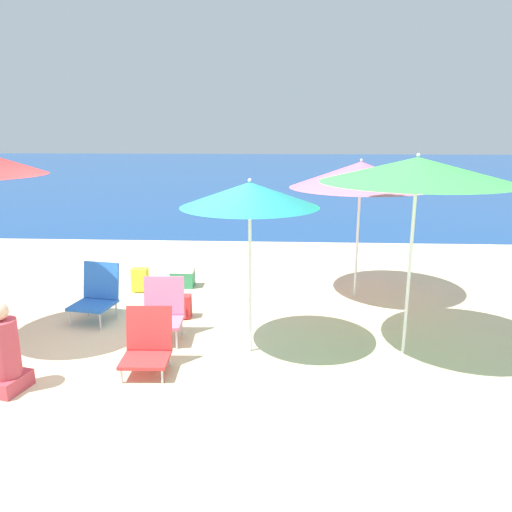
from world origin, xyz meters
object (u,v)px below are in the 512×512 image
object	(u,v)px
beach_umbrella_pink	(361,175)
backpack_yellow	(140,280)
beach_chair_blue	(97,293)
cooler_box	(183,277)
beach_chair_pink	(163,309)
person_seated_near	(4,354)
beach_umbrella_teal	(250,195)
backpack_red	(179,307)
beach_chair_red	(147,343)
beach_umbrella_green	(417,170)

from	to	relation	value
beach_umbrella_pink	backpack_yellow	size ratio (longest dim) A/B	5.60
beach_chair_blue	cooler_box	xyz separation A→B (m)	(0.85, 1.49, -0.21)
beach_chair_pink	person_seated_near	size ratio (longest dim) A/B	0.82
beach_umbrella_pink	beach_chair_pink	xyz separation A→B (m)	(-2.55, -1.76, -1.47)
beach_umbrella_teal	beach_umbrella_pink	xyz separation A→B (m)	(1.47, 2.06, 0.04)
person_seated_near	backpack_red	xyz separation A→B (m)	(1.28, 2.02, -0.23)
beach_chair_pink	backpack_red	distance (m)	0.73
beach_umbrella_pink	beach_chair_red	world-z (taller)	beach_umbrella_pink
person_seated_near	backpack_yellow	world-z (taller)	person_seated_near
beach_chair_red	backpack_red	distance (m)	1.51
backpack_yellow	beach_umbrella_teal	bearing A→B (deg)	-48.00
beach_umbrella_teal	backpack_red	distance (m)	2.19
beach_umbrella_green	cooler_box	size ratio (longest dim) A/B	5.95
beach_umbrella_teal	beach_chair_pink	bearing A→B (deg)	164.25
beach_chair_pink	person_seated_near	xyz separation A→B (m)	(-1.23, -1.33, 0.01)
beach_umbrella_green	beach_chair_pink	xyz separation A→B (m)	(-2.84, 0.25, -1.70)
beach_chair_pink	beach_chair_red	distance (m)	0.82
backpack_red	backpack_yellow	world-z (taller)	backpack_yellow
cooler_box	person_seated_near	bearing A→B (deg)	-107.42
beach_umbrella_green	beach_chair_red	distance (m)	3.37
beach_chair_red	beach_chair_blue	world-z (taller)	beach_chair_blue
beach_umbrella_pink	person_seated_near	size ratio (longest dim) A/B	2.28
backpack_red	cooler_box	bearing A→B (deg)	99.43
beach_umbrella_green	person_seated_near	xyz separation A→B (m)	(-4.07, -1.08, -1.69)
beach_chair_blue	cooler_box	world-z (taller)	beach_chair_blue
beach_chair_red	beach_chair_blue	bearing A→B (deg)	124.65
beach_umbrella_teal	beach_umbrella_pink	bearing A→B (deg)	54.44
beach_chair_pink	beach_chair_red	world-z (taller)	beach_chair_pink
beach_umbrella_green	person_seated_near	distance (m)	4.54
beach_chair_red	person_seated_near	xyz separation A→B (m)	(-1.26, -0.51, 0.08)
beach_umbrella_green	person_seated_near	world-z (taller)	beach_umbrella_green
backpack_red	beach_umbrella_green	bearing A→B (deg)	-18.66
beach_umbrella_green	backpack_red	xyz separation A→B (m)	(-2.78, 0.94, -1.92)
beach_umbrella_pink	person_seated_near	xyz separation A→B (m)	(-3.79, -3.08, -1.46)
beach_umbrella_teal	cooler_box	bearing A→B (deg)	118.05
beach_umbrella_teal	backpack_yellow	size ratio (longest dim) A/B	5.35
beach_chair_pink	beach_umbrella_green	bearing A→B (deg)	-7.80
beach_chair_red	beach_umbrella_pink	bearing A→B (deg)	42.82
beach_umbrella_teal	beach_chair_pink	size ratio (longest dim) A/B	2.67
beach_umbrella_pink	person_seated_near	bearing A→B (deg)	-140.85
beach_umbrella_teal	beach_umbrella_pink	size ratio (longest dim) A/B	0.96
beach_umbrella_green	backpack_red	distance (m)	3.51
backpack_yellow	person_seated_near	bearing A→B (deg)	-97.99
beach_umbrella_teal	person_seated_near	bearing A→B (deg)	-156.17
beach_umbrella_green	backpack_red	world-z (taller)	beach_umbrella_green
backpack_yellow	beach_chair_blue	bearing A→B (deg)	-100.42
cooler_box	beach_chair_blue	bearing A→B (deg)	-119.67
beach_chair_blue	backpack_yellow	xyz separation A→B (m)	(0.22, 1.22, -0.19)
beach_umbrella_green	backpack_yellow	size ratio (longest dim) A/B	6.07
beach_chair_pink	backpack_red	bearing A→B (deg)	82.88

